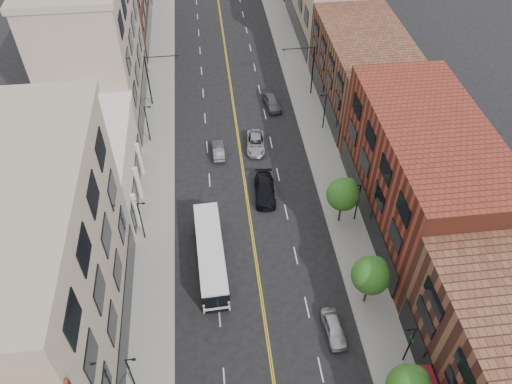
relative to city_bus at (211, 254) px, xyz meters
name	(u,v)px	position (x,y,z in m)	size (l,w,h in m)	color
sidewalk_left	(158,166)	(-5.62, 15.11, -1.60)	(4.00, 110.00, 0.15)	gray
sidewalk_right	(323,154)	(14.38, 15.11, -1.60)	(4.00, 110.00, 0.15)	gray
bldg_l_tanoffice	(38,281)	(-12.62, -6.89, 7.32)	(10.00, 22.00, 18.00)	gray
bldg_l_white	(85,169)	(-12.62, 11.11, 2.32)	(10.00, 14.00, 8.00)	silver
bldg_l_far_a	(93,47)	(-12.62, 28.11, 7.32)	(10.00, 20.00, 18.00)	gray
bldg_r_mid	(421,174)	(21.38, 4.11, 4.32)	(10.00, 22.00, 12.00)	maroon
bldg_r_far_a	(363,71)	(21.38, 25.11, 3.32)	(10.00, 20.00, 10.00)	brown
tree_r_2	(372,274)	(13.77, -5.81, 2.45)	(3.40, 3.40, 5.59)	black
tree_r_3	(344,193)	(13.77, 4.19, 2.45)	(3.40, 3.40, 5.59)	black
lamp_l_1	(131,374)	(-6.57, -11.89, 1.29)	(0.81, 0.55, 5.05)	black
lamp_l_2	(141,219)	(-6.57, 4.11, 1.29)	(0.81, 0.55, 5.05)	black
lamp_l_3	(147,122)	(-6.57, 20.11, 1.29)	(0.81, 0.55, 5.05)	black
lamp_r_1	(410,343)	(15.33, -11.89, 1.29)	(0.81, 0.55, 5.05)	black
lamp_r_2	(358,200)	(15.33, 4.11, 1.29)	(0.81, 0.55, 5.05)	black
lamp_r_3	(324,110)	(15.33, 20.11, 1.29)	(0.81, 0.55, 5.05)	black
signal_mast_left	(153,74)	(-5.89, 28.11, 2.97)	(4.49, 0.18, 7.20)	black
signal_mast_right	(308,65)	(14.65, 28.11, 2.97)	(4.49, 0.18, 7.20)	black
city_bus	(211,254)	(0.00, 0.00, 0.00)	(3.01, 11.30, 2.88)	silver
car_parked_far	(334,329)	(10.18, -8.69, -0.98)	(1.64, 4.08, 1.39)	#ACB0B4
car_lane_behind	(218,150)	(1.71, 16.58, -1.03)	(1.37, 3.93, 1.30)	#4C4D51
car_lane_a	(265,190)	(6.40, 8.90, -0.88)	(2.23, 5.49, 1.59)	black
car_lane_b	(256,143)	(6.36, 17.37, -0.98)	(2.32, 5.03, 1.40)	#999DA1
car_lane_c	(272,102)	(9.54, 25.72, -0.89)	(1.85, 4.61, 1.57)	#57585D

